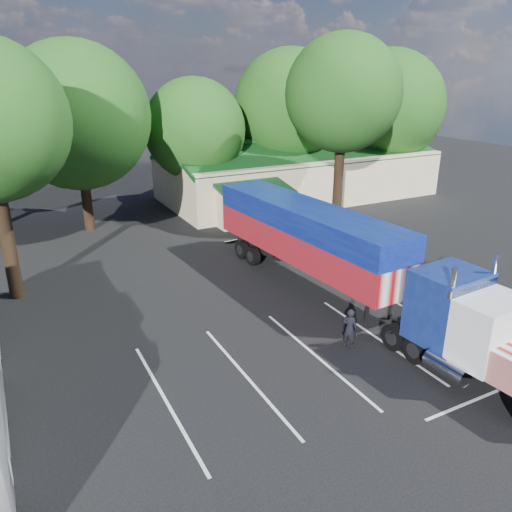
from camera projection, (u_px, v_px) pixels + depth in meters
name	position (u px, v px, depth m)	size (l,w,h in m)	color
ground	(250.00, 300.00, 25.41)	(120.00, 120.00, 0.00)	black
event_hall	(296.00, 173.00, 45.37)	(24.20, 14.12, 5.55)	beige
tree_row_c	(77.00, 116.00, 33.87)	(10.00, 10.00, 13.05)	black
tree_row_d	(195.00, 129.00, 39.36)	(8.00, 8.00, 10.60)	black
tree_row_e	(290.00, 106.00, 43.15)	(9.60, 9.60, 12.90)	black
tree_row_f	(388.00, 106.00, 46.59)	(10.40, 10.40, 13.00)	black
tree_near_right	(343.00, 94.00, 34.13)	(8.00, 8.00, 13.50)	black
semi_truck	(340.00, 253.00, 24.51)	(4.46, 21.89, 4.56)	black
woman	(350.00, 328.00, 20.81)	(0.65, 0.43, 1.79)	black
bicycle	(260.00, 235.00, 33.97)	(0.60, 1.73, 0.91)	black
silver_sedan	(280.00, 217.00, 37.28)	(1.45, 4.17, 1.37)	#ADB0B5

